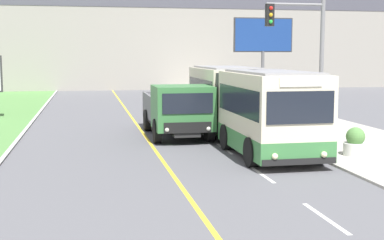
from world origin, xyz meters
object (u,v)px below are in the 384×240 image
object	(u,v)px
planter_round_near	(355,143)
planter_round_far	(243,106)
dump_truck	(179,111)
traffic_light_mast	(306,53)
planter_round_second	(305,125)
planter_round_third	(267,114)
billboard_large	(263,39)
city_bus	(245,105)

from	to	relation	value
planter_round_near	planter_round_far	bearing A→B (deg)	90.53
dump_truck	traffic_light_mast	bearing A→B (deg)	-49.15
traffic_light_mast	planter_round_second	bearing A→B (deg)	65.94
dump_truck	planter_round_third	size ratio (longest dim) A/B	6.07
traffic_light_mast	planter_round_far	size ratio (longest dim) A/B	5.67
dump_truck	planter_round_third	distance (m)	6.51
planter_round_third	dump_truck	bearing A→B (deg)	-145.81
planter_round_second	planter_round_third	world-z (taller)	planter_round_second
billboard_large	planter_round_second	size ratio (longest dim) A/B	5.84
planter_round_near	planter_round_second	bearing A→B (deg)	89.62
city_bus	planter_round_second	size ratio (longest dim) A/B	10.93
traffic_light_mast	planter_round_third	world-z (taller)	traffic_light_mast
billboard_large	planter_round_far	xyz separation A→B (m)	(-3.63, -7.12, -4.35)
planter_round_second	planter_round_third	xyz separation A→B (m)	(-0.22, 4.62, -0.01)
planter_round_third	planter_round_far	distance (m)	4.63
planter_round_near	planter_round_third	distance (m)	9.25
city_bus	billboard_large	bearing A→B (deg)	69.16
dump_truck	planter_round_far	xyz separation A→B (m)	(5.42, 8.27, -0.68)
billboard_large	planter_round_second	bearing A→B (deg)	-101.99
billboard_large	planter_round_far	world-z (taller)	billboard_large
billboard_large	planter_round_second	distance (m)	17.29
billboard_large	planter_round_near	xyz separation A→B (m)	(-3.51, -21.00, -4.36)
billboard_large	traffic_light_mast	bearing A→B (deg)	-104.28
dump_truck	city_bus	bearing A→B (deg)	-34.52
planter_round_third	planter_round_far	bearing A→B (deg)	89.30
billboard_large	planter_round_third	xyz separation A→B (m)	(-3.69, -11.75, -4.34)
traffic_light_mast	dump_truck	bearing A→B (deg)	130.85
dump_truck	planter_round_second	bearing A→B (deg)	-10.01
city_bus	planter_round_near	distance (m)	5.02
city_bus	planter_round_near	world-z (taller)	city_bus
planter_round_near	planter_round_third	world-z (taller)	planter_round_third
traffic_light_mast	planter_round_far	xyz separation A→B (m)	(1.45, 12.85, -3.24)
billboard_large	dump_truck	bearing A→B (deg)	-120.46
traffic_light_mast	planter_round_far	bearing A→B (deg)	83.56
planter_round_near	planter_round_second	xyz separation A→B (m)	(0.03, 4.62, 0.03)
city_bus	traffic_light_mast	bearing A→B (deg)	-63.24
planter_round_third	planter_round_far	size ratio (longest dim) A/B	1.03
city_bus	planter_round_far	bearing A→B (deg)	73.91
planter_round_third	city_bus	bearing A→B (deg)	-117.74
traffic_light_mast	planter_round_third	distance (m)	8.95
billboard_large	planter_round_third	distance (m)	13.05
city_bus	planter_round_second	bearing A→B (deg)	13.94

